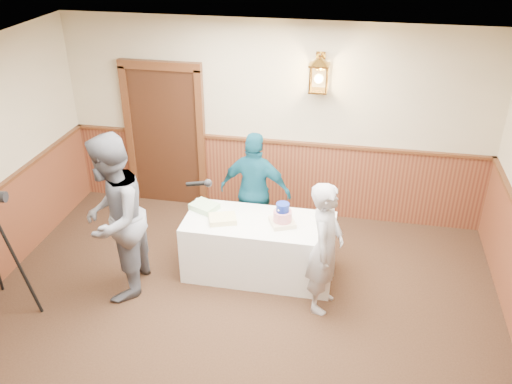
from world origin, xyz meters
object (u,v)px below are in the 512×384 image
(sheet_cake_green, at_px, (204,207))
(sheet_cake_yellow, at_px, (223,219))
(tiered_cake, at_px, (282,216))
(interviewer, at_px, (113,219))
(baker, at_px, (325,248))
(assistant_p, at_px, (255,191))
(display_table, at_px, (259,247))

(sheet_cake_green, bearing_deg, sheet_cake_yellow, -38.87)
(sheet_cake_green, bearing_deg, tiered_cake, -9.43)
(sheet_cake_green, relative_size, interviewer, 0.16)
(baker, distance_m, assistant_p, 1.48)
(sheet_cake_yellow, bearing_deg, sheet_cake_green, 141.13)
(sheet_cake_green, distance_m, baker, 1.66)
(sheet_cake_yellow, bearing_deg, baker, -16.74)
(display_table, height_order, assistant_p, assistant_p)
(display_table, bearing_deg, sheet_cake_yellow, -168.22)
(tiered_cake, distance_m, assistant_p, 0.79)
(sheet_cake_yellow, bearing_deg, interviewer, -152.80)
(assistant_p, bearing_deg, sheet_cake_yellow, 75.72)
(assistant_p, bearing_deg, display_table, 110.85)
(sheet_cake_green, bearing_deg, baker, -21.62)
(tiered_cake, height_order, sheet_cake_green, tiered_cake)
(display_table, relative_size, assistant_p, 1.12)
(interviewer, xyz_separation_m, assistant_p, (1.36, 1.28, -0.19))
(tiered_cake, distance_m, sheet_cake_yellow, 0.72)
(baker, xyz_separation_m, assistant_p, (-1.00, 1.09, 0.02))
(display_table, relative_size, sheet_cake_green, 5.75)
(display_table, bearing_deg, baker, -29.49)
(baker, bearing_deg, interviewer, 103.88)
(display_table, distance_m, sheet_cake_green, 0.84)
(baker, relative_size, assistant_p, 0.97)
(assistant_p, bearing_deg, sheet_cake_green, 46.60)
(interviewer, bearing_deg, assistant_p, 127.25)
(interviewer, height_order, baker, interviewer)
(sheet_cake_green, bearing_deg, display_table, -11.46)
(interviewer, bearing_deg, display_table, 107.19)
(baker, bearing_deg, sheet_cake_yellow, 82.48)
(baker, height_order, assistant_p, assistant_p)
(tiered_cake, xyz_separation_m, baker, (0.54, -0.45, -0.08))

